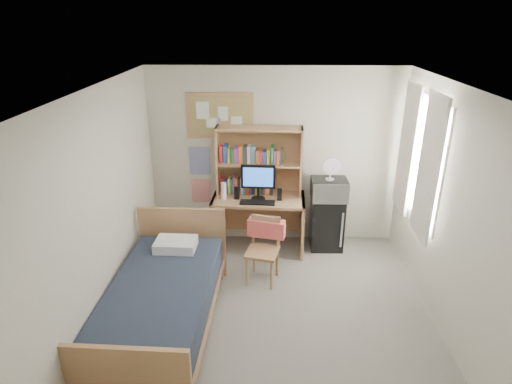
{
  "coord_description": "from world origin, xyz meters",
  "views": [
    {
      "loc": [
        -0.13,
        -3.83,
        3.23
      ],
      "look_at": [
        -0.25,
        1.2,
        1.13
      ],
      "focal_mm": 30.0,
      "sensor_mm": 36.0,
      "label": 1
    }
  ],
  "objects_px": {
    "bed": "(162,308)",
    "microwave": "(329,189)",
    "speaker_right": "(280,195)",
    "speaker_left": "(237,193)",
    "desk_chair": "(262,252)",
    "bulletin_board": "(220,116)",
    "mini_fridge": "(327,222)",
    "desk_fan": "(331,169)",
    "monitor": "(258,183)",
    "desk": "(258,223)"
  },
  "relations": [
    {
      "from": "bed",
      "to": "microwave",
      "type": "distance_m",
      "value": 2.83
    },
    {
      "from": "speaker_left",
      "to": "speaker_right",
      "type": "height_order",
      "value": "speaker_left"
    },
    {
      "from": "desk",
      "to": "bulletin_board",
      "type": "bearing_deg",
      "value": 151.51
    },
    {
      "from": "mini_fridge",
      "to": "speaker_left",
      "type": "distance_m",
      "value": 1.41
    },
    {
      "from": "mini_fridge",
      "to": "monitor",
      "type": "height_order",
      "value": "monitor"
    },
    {
      "from": "desk",
      "to": "desk_chair",
      "type": "distance_m",
      "value": 0.84
    },
    {
      "from": "bulletin_board",
      "to": "bed",
      "type": "distance_m",
      "value": 2.74
    },
    {
      "from": "mini_fridge",
      "to": "desk_fan",
      "type": "bearing_deg",
      "value": -90.0
    },
    {
      "from": "bulletin_board",
      "to": "speaker_left",
      "type": "xyz_separation_m",
      "value": [
        0.25,
        -0.38,
        -1.02
      ]
    },
    {
      "from": "monitor",
      "to": "microwave",
      "type": "xyz_separation_m",
      "value": [
        1.01,
        0.13,
        -0.14
      ]
    },
    {
      "from": "speaker_left",
      "to": "desk_fan",
      "type": "height_order",
      "value": "desk_fan"
    },
    {
      "from": "speaker_right",
      "to": "speaker_left",
      "type": "bearing_deg",
      "value": 180.0
    },
    {
      "from": "speaker_left",
      "to": "microwave",
      "type": "xyz_separation_m",
      "value": [
        1.31,
        0.11,
        0.03
      ]
    },
    {
      "from": "bed",
      "to": "monitor",
      "type": "xyz_separation_m",
      "value": [
        1.01,
        1.76,
        0.78
      ]
    },
    {
      "from": "desk",
      "to": "microwave",
      "type": "relative_size",
      "value": 2.62
    },
    {
      "from": "microwave",
      "to": "desk_chair",
      "type": "bearing_deg",
      "value": -136.19
    },
    {
      "from": "mini_fridge",
      "to": "speaker_right",
      "type": "relative_size",
      "value": 4.83
    },
    {
      "from": "desk_chair",
      "to": "desk_fan",
      "type": "distance_m",
      "value": 1.53
    },
    {
      "from": "monitor",
      "to": "desk",
      "type": "bearing_deg",
      "value": 90.0
    },
    {
      "from": "mini_fridge",
      "to": "microwave",
      "type": "relative_size",
      "value": 1.57
    },
    {
      "from": "speaker_left",
      "to": "mini_fridge",
      "type": "bearing_deg",
      "value": 8.51
    },
    {
      "from": "bulletin_board",
      "to": "desk_chair",
      "type": "xyz_separation_m",
      "value": [
        0.62,
        -1.17,
        -1.49
      ]
    },
    {
      "from": "desk_chair",
      "to": "bed",
      "type": "height_order",
      "value": "desk_chair"
    },
    {
      "from": "bed",
      "to": "monitor",
      "type": "distance_m",
      "value": 2.17
    },
    {
      "from": "speaker_left",
      "to": "microwave",
      "type": "relative_size",
      "value": 0.34
    },
    {
      "from": "mini_fridge",
      "to": "microwave",
      "type": "height_order",
      "value": "microwave"
    },
    {
      "from": "mini_fridge",
      "to": "bed",
      "type": "relative_size",
      "value": 0.36
    },
    {
      "from": "desk",
      "to": "bed",
      "type": "distance_m",
      "value": 2.08
    },
    {
      "from": "bed",
      "to": "desk_fan",
      "type": "bearing_deg",
      "value": 45.34
    },
    {
      "from": "desk_fan",
      "to": "mini_fridge",
      "type": "bearing_deg",
      "value": 90.0
    },
    {
      "from": "monitor",
      "to": "microwave",
      "type": "relative_size",
      "value": 1.01
    },
    {
      "from": "desk_fan",
      "to": "microwave",
      "type": "bearing_deg",
      "value": -0.27
    },
    {
      "from": "bulletin_board",
      "to": "bed",
      "type": "relative_size",
      "value": 0.44
    },
    {
      "from": "desk_chair",
      "to": "monitor",
      "type": "height_order",
      "value": "monitor"
    },
    {
      "from": "bed",
      "to": "desk_chair",
      "type": "bearing_deg",
      "value": 44.51
    },
    {
      "from": "monitor",
      "to": "mini_fridge",
      "type": "bearing_deg",
      "value": 11.0
    },
    {
      "from": "desk",
      "to": "speaker_right",
      "type": "xyz_separation_m",
      "value": [
        0.3,
        -0.07,
        0.49
      ]
    },
    {
      "from": "desk",
      "to": "speaker_right",
      "type": "height_order",
      "value": "speaker_right"
    },
    {
      "from": "monitor",
      "to": "speaker_left",
      "type": "bearing_deg",
      "value": 180.0
    },
    {
      "from": "bulletin_board",
      "to": "speaker_right",
      "type": "relative_size",
      "value": 5.78
    },
    {
      "from": "desk_chair",
      "to": "speaker_left",
      "type": "relative_size",
      "value": 5.07
    },
    {
      "from": "mini_fridge",
      "to": "speaker_left",
      "type": "height_order",
      "value": "speaker_left"
    },
    {
      "from": "bed",
      "to": "speaker_left",
      "type": "height_order",
      "value": "speaker_left"
    },
    {
      "from": "desk",
      "to": "microwave",
      "type": "xyz_separation_m",
      "value": [
        1.01,
        0.07,
        0.52
      ]
    },
    {
      "from": "desk",
      "to": "monitor",
      "type": "distance_m",
      "value": 0.67
    },
    {
      "from": "bulletin_board",
      "to": "mini_fridge",
      "type": "height_order",
      "value": "bulletin_board"
    },
    {
      "from": "mini_fridge",
      "to": "speaker_left",
      "type": "relative_size",
      "value": 4.64
    },
    {
      "from": "desk_chair",
      "to": "mini_fridge",
      "type": "xyz_separation_m",
      "value": [
        0.94,
        0.93,
        -0.04
      ]
    },
    {
      "from": "monitor",
      "to": "desk_fan",
      "type": "distance_m",
      "value": 1.03
    },
    {
      "from": "desk_fan",
      "to": "speaker_right",
      "type": "bearing_deg",
      "value": -168.97
    }
  ]
}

